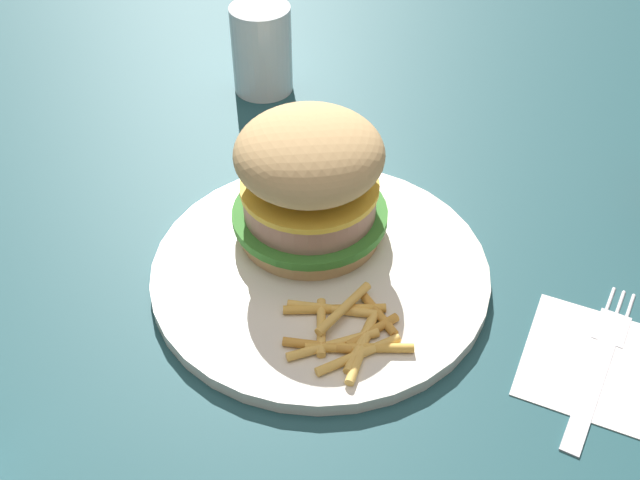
% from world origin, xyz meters
% --- Properties ---
extents(ground_plane, '(1.60, 1.60, 0.00)m').
position_xyz_m(ground_plane, '(0.00, 0.00, 0.00)').
color(ground_plane, '#1E474C').
extents(plate, '(0.28, 0.28, 0.01)m').
position_xyz_m(plate, '(-0.00, 0.00, 0.01)').
color(plate, silver).
rests_on(plate, ground_plane).
extents(sandwich, '(0.13, 0.13, 0.11)m').
position_xyz_m(sandwich, '(0.02, -0.04, 0.07)').
color(sandwich, tan).
rests_on(sandwich, plate).
extents(fries_pile, '(0.11, 0.09, 0.01)m').
position_xyz_m(fries_pile, '(-0.04, 0.07, 0.02)').
color(fries_pile, gold).
rests_on(fries_pile, plate).
extents(napkin, '(0.13, 0.13, 0.00)m').
position_xyz_m(napkin, '(-0.22, 0.05, 0.00)').
color(napkin, white).
rests_on(napkin, ground_plane).
extents(fork, '(0.06, 0.17, 0.00)m').
position_xyz_m(fork, '(-0.23, 0.05, 0.00)').
color(fork, silver).
rests_on(fork, napkin).
extents(drink_glass, '(0.07, 0.07, 0.10)m').
position_xyz_m(drink_glass, '(0.12, -0.28, 0.05)').
color(drink_glass, silver).
rests_on(drink_glass, ground_plane).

